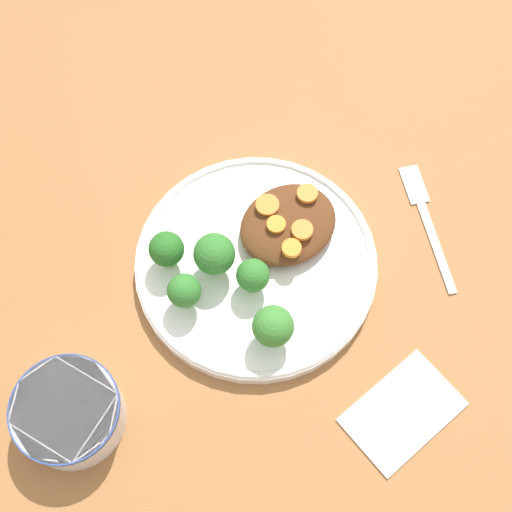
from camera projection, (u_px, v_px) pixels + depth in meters
ground_plane at (256, 267)px, 0.85m from camera, size 4.00×4.00×0.00m
plate at (256, 263)px, 0.84m from camera, size 0.29×0.29×0.02m
dip_bowl at (69, 413)px, 0.75m from camera, size 0.12×0.12×0.05m
stew_mound at (288, 225)px, 0.84m from camera, size 0.12×0.10×0.03m
broccoli_floret_0 at (273, 327)px, 0.77m from camera, size 0.05×0.05×0.06m
broccoli_floret_1 at (184, 291)px, 0.79m from camera, size 0.04×0.04×0.05m
broccoli_floret_2 at (214, 254)px, 0.80m from camera, size 0.05×0.05×0.06m
broccoli_floret_3 at (167, 250)px, 0.81m from camera, size 0.04×0.04×0.05m
broccoli_floret_4 at (253, 276)px, 0.80m from camera, size 0.04×0.04×0.05m
carrot_slice_0 at (292, 248)px, 0.81m from camera, size 0.02×0.02×0.01m
carrot_slice_1 at (276, 224)px, 0.82m from camera, size 0.02×0.02×0.01m
carrot_slice_2 at (302, 230)px, 0.82m from camera, size 0.03×0.03×0.01m
carrot_slice_3 at (267, 205)px, 0.83m from camera, size 0.03×0.03×0.00m
carrot_slice_4 at (307, 194)px, 0.84m from camera, size 0.02×0.02×0.01m
fork at (425, 214)px, 0.88m from camera, size 0.09×0.17×0.01m
napkin at (403, 412)px, 0.78m from camera, size 0.13×0.09×0.01m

